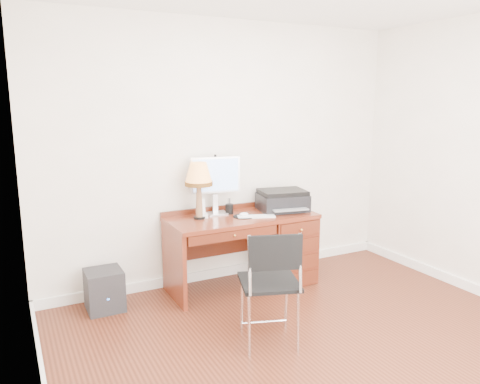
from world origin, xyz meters
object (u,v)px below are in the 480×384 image
monitor (215,178)px  chair (274,276)px  printer (282,200)px  leg_lamp (199,178)px  phone (203,212)px  desk (269,243)px  equipment_box (104,290)px

monitor → chair: (-0.12, -1.38, -0.55)m
printer → monitor: bearing=175.6°
printer → leg_lamp: 0.97m
phone → chair: size_ratio=0.20×
desk → chair: bearing=-118.7°
desk → phone: (-0.70, 0.10, 0.39)m
desk → printer: bearing=6.0°
monitor → phone: size_ratio=3.11×
phone → equipment_box: 1.17m
desk → equipment_box: bearing=177.6°
printer → leg_lamp: (-0.92, 0.06, 0.30)m
desk → printer: 0.48m
monitor → leg_lamp: 0.26m
printer → equipment_box: size_ratio=1.45×
monitor → phone: bearing=-141.9°
monitor → desk: bearing=-11.2°
chair → monitor: bearing=103.7°
desk → monitor: bearing=159.1°
printer → phone: (-0.88, 0.08, -0.05)m
equipment_box → phone: bearing=1.4°
desk → monitor: size_ratio=2.56×
monitor → leg_lamp: size_ratio=1.05×
desk → monitor: 0.90m
desk → equipment_box: size_ratio=3.98×
printer → equipment_box: 1.99m
printer → chair: 1.48m
leg_lamp → equipment_box: size_ratio=1.48×
chair → desk: bearing=80.1°
leg_lamp → chair: size_ratio=0.59×
phone → equipment_box: (-1.00, -0.03, -0.62)m
leg_lamp → equipment_box: 1.36m
printer → leg_lamp: size_ratio=0.98×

